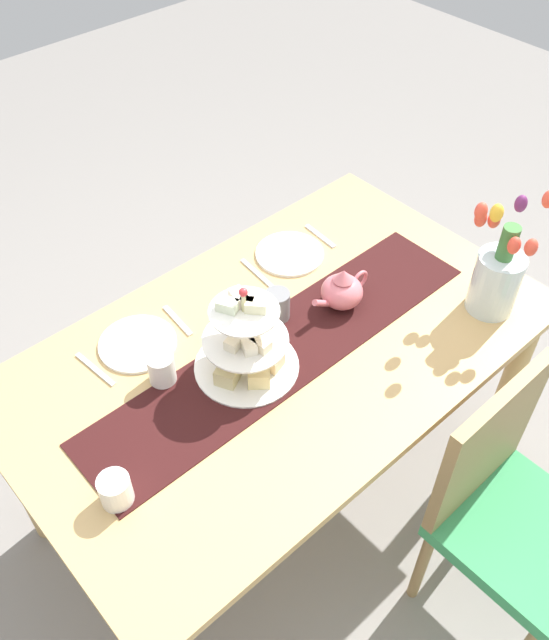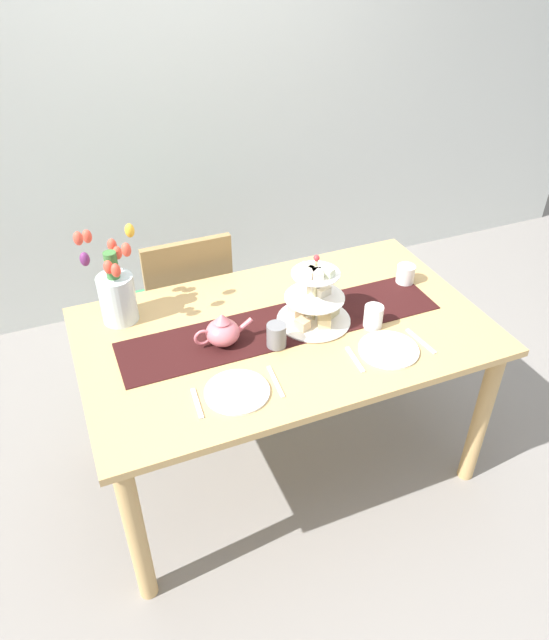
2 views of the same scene
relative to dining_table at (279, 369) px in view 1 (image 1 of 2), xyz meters
name	(u,v)px [view 1 (image 1 of 2)]	position (x,y,z in m)	size (l,w,h in m)	color
ground_plane	(278,483)	(0.00, 0.00, -0.66)	(8.00, 8.00, 0.00)	gray
dining_table	(279,369)	(0.00, 0.00, 0.00)	(1.62, 0.97, 0.77)	tan
chair_left	(508,505)	(-0.23, 0.71, -0.16)	(0.42, 0.42, 0.91)	olive
table_runner	(284,349)	(0.00, 0.02, 0.11)	(1.32, 0.28, 0.00)	black
tiered_cake_stand	(246,347)	(0.13, 0.01, 0.20)	(0.30, 0.30, 0.30)	beige
teapot	(342,290)	(-0.26, 0.00, 0.17)	(0.24, 0.13, 0.14)	#D66B75
tulip_vase	(498,273)	(-0.59, 0.31, 0.24)	(0.22, 0.23, 0.42)	silver
cream_jug	(116,490)	(0.63, 0.11, 0.15)	(0.08, 0.08, 0.09)	white
dinner_plate_left	(290,254)	(-0.30, -0.28, 0.11)	(0.23, 0.23, 0.01)	white
fork_left	(320,236)	(-0.45, -0.28, 0.11)	(0.02, 0.15, 0.01)	silver
knife_left	(257,273)	(-0.16, -0.28, 0.11)	(0.01, 0.17, 0.01)	silver
dinner_plate_right	(138,344)	(0.31, -0.28, 0.11)	(0.23, 0.23, 0.01)	white
fork_right	(178,320)	(0.16, -0.28, 0.11)	(0.02, 0.15, 0.01)	silver
knife_right	(95,369)	(0.45, -0.28, 0.11)	(0.01, 0.17, 0.01)	silver
mug_grey	(277,305)	(-0.07, -0.09, 0.16)	(0.08, 0.08, 0.10)	slate
mug_white_text	(162,369)	(0.33, -0.12, 0.15)	(0.08, 0.08, 0.10)	white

